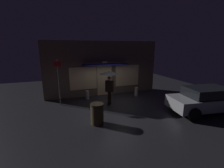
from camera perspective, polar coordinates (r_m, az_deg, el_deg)
The scene contains 8 objects.
ground_plane at distance 9.87m, azimuth 1.09°, elevation -7.44°, with size 18.00×18.00×0.00m, color #26262B.
building_facade at distance 11.54m, azimuth -3.01°, elevation 5.60°, with size 8.42×1.00×3.92m.
person_with_umbrella at distance 9.36m, azimuth -0.98°, elevation 2.04°, with size 1.19×1.19×2.11m.
parked_car at distance 10.01m, azimuth 31.06°, elevation -4.82°, with size 4.16×2.35×1.39m.
street_sign_post at distance 9.90m, azimuth -18.80°, elevation 1.33°, with size 0.40×0.07×2.78m.
sidewalk_bollard at distance 10.83m, azimuth -9.06°, elevation -3.99°, with size 0.27×0.27×0.60m, color #B2A899.
sidewalk_bollard_2 at distance 11.57m, azimuth 8.82°, elevation -2.75°, with size 0.25×0.25×0.64m, color #B2A899.
trash_bin at distance 7.39m, azimuth -5.43°, elevation -10.73°, with size 0.63×0.63×0.99m.
Camera 1 is at (-3.30, -8.60, 3.52)m, focal length 25.10 mm.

